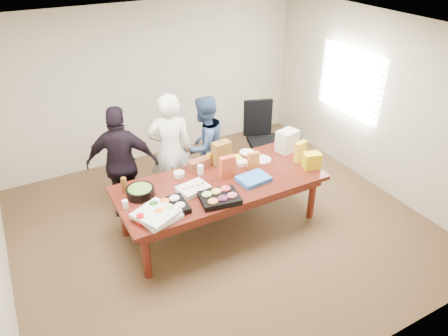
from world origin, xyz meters
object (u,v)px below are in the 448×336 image
person_right (204,146)px  salad_bowl (140,192)px  office_chair (264,139)px  person_center (171,151)px  sheet_cake (193,189)px  conference_table (221,204)px

person_right → salad_bowl: person_right is taller
office_chair → person_center: size_ratio=0.65×
person_right → salad_bowl: (-1.29, -0.77, 0.01)m
sheet_cake → salad_bowl: 0.68m
office_chair → sheet_cake: size_ratio=2.98×
person_center → person_right: (0.58, 0.08, -0.09)m
office_chair → person_center: (-1.75, -0.17, 0.31)m
person_center → salad_bowl: size_ratio=4.95×
conference_table → person_right: (0.23, 0.96, 0.42)m
conference_table → office_chair: (1.40, 1.05, 0.20)m
office_chair → person_right: 1.19m
person_center → salad_bowl: 0.99m
office_chair → sheet_cake: 2.13m
person_center → salad_bowl: person_center is taller
person_center → salad_bowl: bearing=65.9°
sheet_cake → salad_bowl: (-0.64, 0.22, 0.02)m
person_center → sheet_cake: size_ratio=4.59×
conference_table → person_center: size_ratio=1.58×
conference_table → person_center: person_center is taller
sheet_cake → person_center: bearing=75.5°
office_chair → sheet_cake: office_chair is taller
person_center → person_right: person_center is taller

